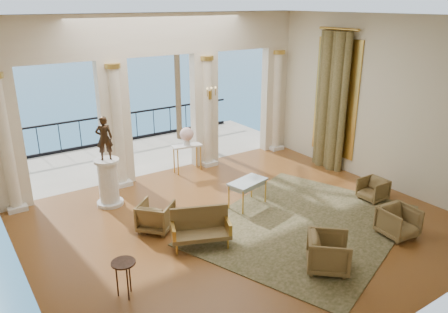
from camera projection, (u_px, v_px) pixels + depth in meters
floor at (243, 224)px, 9.92m from camera, size 9.00×9.00×0.00m
room_walls at (281, 110)px, 8.08m from camera, size 9.00×9.00×9.00m
arcade at (161, 85)px, 12.02m from camera, size 9.00×0.56×4.50m
terrace at (138, 156)px, 14.45m from camera, size 10.00×3.60×0.10m
balustrade at (119, 131)px, 15.54m from camera, size 9.00×0.06×1.03m
palm_tree at (176, 22)px, 14.74m from camera, size 2.00×2.00×4.50m
curtain at (331, 102)px, 12.68m from camera, size 0.33×1.40×4.09m
window_frame at (336, 98)px, 12.75m from camera, size 0.04×1.60×3.40m
wall_sconce at (210, 94)px, 12.64m from camera, size 0.30×0.11×0.33m
rug at (304, 224)px, 9.88m from camera, size 5.92×5.27×0.02m
armchair_a at (329, 251)px, 8.13m from camera, size 1.03×1.04×0.78m
armchair_b at (399, 221)px, 9.31m from camera, size 0.77×0.73×0.73m
armchair_c at (373, 188)px, 11.03m from camera, size 0.58×0.61×0.62m
armchair_d at (156, 215)px, 9.57m from camera, size 0.95×0.96×0.72m
settee at (200, 228)px, 8.95m from camera, size 1.32×0.94×0.80m
game_table at (248, 184)px, 10.60m from camera, size 1.07×0.75×0.67m
pedestal at (108, 183)px, 10.69m from camera, size 0.65×0.65×1.19m
statue at (104, 138)px, 10.30m from camera, size 0.44×0.35×1.07m
console_table at (187, 150)px, 12.77m from camera, size 0.91×0.49×0.82m
urn at (187, 135)px, 12.62m from camera, size 0.40×0.40×0.53m
side_table at (124, 267)px, 7.32m from camera, size 0.42×0.42×0.67m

